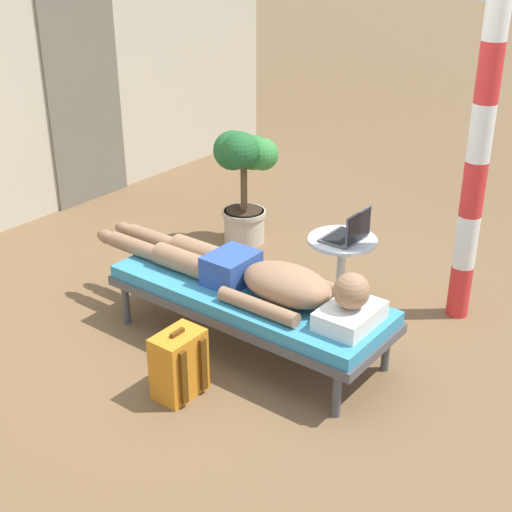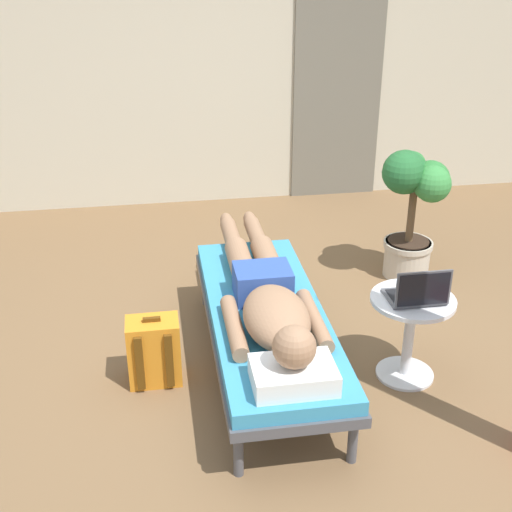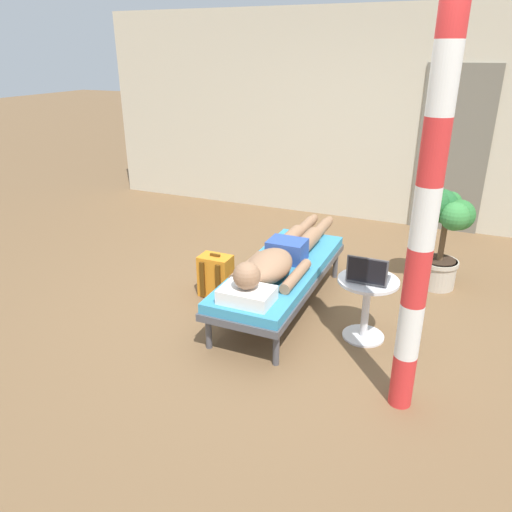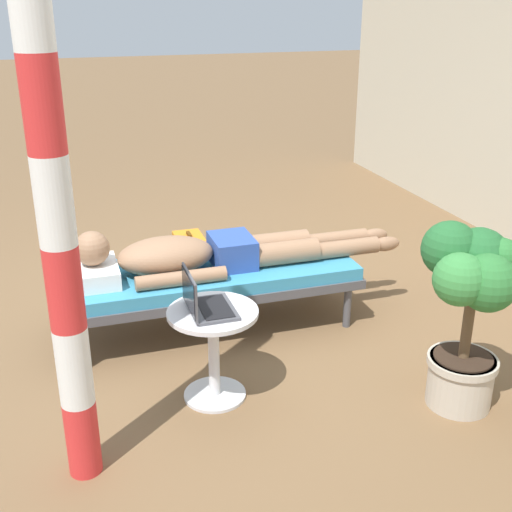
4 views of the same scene
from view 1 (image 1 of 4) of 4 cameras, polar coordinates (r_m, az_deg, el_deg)
ground_plane at (r=4.78m, az=0.42°, el=-6.68°), size 40.00×40.00×0.00m
house_door_panel at (r=7.01m, az=-13.40°, el=12.28°), size 0.84×0.03×2.04m
lounge_chair at (r=4.57m, az=-0.58°, el=-3.32°), size 0.67×1.88×0.42m
person_reclining at (r=4.46m, az=-0.06°, el=-1.60°), size 0.53×2.17×0.32m
side_table at (r=5.06m, az=6.75°, el=-0.36°), size 0.48×0.48×0.52m
laptop at (r=4.94m, az=7.39°, el=1.84°), size 0.31×0.24×0.23m
backpack at (r=4.22m, az=-6.14°, el=-8.51°), size 0.30×0.26×0.42m
potted_plant at (r=5.94m, az=-0.96°, el=6.74°), size 0.53×0.50×1.00m
porch_post at (r=4.78m, az=17.34°, el=9.26°), size 0.15×0.15×2.60m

